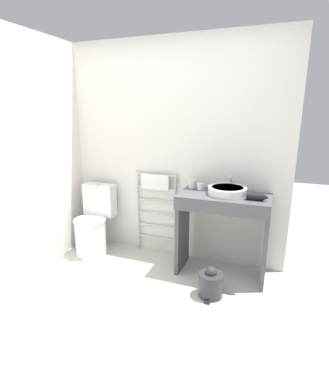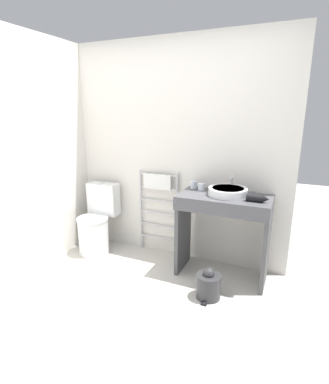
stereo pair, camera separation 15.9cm
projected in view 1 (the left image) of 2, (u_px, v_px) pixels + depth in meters
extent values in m
plane|color=beige|center=(105.00, 333.00, 2.36)|extent=(12.00, 12.00, 0.00)
cube|color=silver|center=(171.00, 153.00, 3.42)|extent=(2.64, 0.12, 2.45)
cube|color=silver|center=(32.00, 157.00, 3.13)|extent=(0.12, 2.19, 2.45)
cylinder|color=white|center=(91.00, 238.00, 3.60)|extent=(0.36, 0.36, 0.43)
cylinder|color=white|center=(89.00, 220.00, 3.54)|extent=(0.38, 0.38, 0.02)
cube|color=white|center=(100.00, 200.00, 3.70)|extent=(0.40, 0.16, 0.39)
cylinder|color=silver|center=(99.00, 184.00, 3.65)|extent=(0.05, 0.05, 0.01)
cylinder|color=silver|center=(138.00, 211.00, 3.66)|extent=(0.02, 0.02, 1.01)
cylinder|color=silver|center=(175.00, 215.00, 3.50)|extent=(0.02, 0.02, 1.01)
cylinder|color=silver|center=(156.00, 238.00, 3.67)|extent=(0.48, 0.02, 0.02)
cylinder|color=silver|center=(156.00, 226.00, 3.63)|extent=(0.48, 0.02, 0.02)
cylinder|color=silver|center=(156.00, 214.00, 3.58)|extent=(0.48, 0.02, 0.02)
cylinder|color=silver|center=(156.00, 201.00, 3.54)|extent=(0.48, 0.02, 0.02)
cylinder|color=silver|center=(156.00, 188.00, 3.50)|extent=(0.48, 0.02, 0.02)
cylinder|color=silver|center=(156.00, 175.00, 3.46)|extent=(0.48, 0.02, 0.02)
cube|color=white|center=(155.00, 182.00, 3.45)|extent=(0.34, 0.04, 0.17)
cube|color=#4C4C51|center=(224.00, 197.00, 2.99)|extent=(0.91, 0.48, 0.03)
cube|color=#4C4C51|center=(220.00, 210.00, 2.80)|extent=(0.91, 0.02, 0.10)
cube|color=#4C4C4F|center=(182.00, 231.00, 3.25)|extent=(0.04, 0.41, 0.84)
cube|color=#4C4C4F|center=(266.00, 244.00, 2.96)|extent=(0.04, 0.41, 0.84)
cylinder|color=white|center=(227.00, 191.00, 2.99)|extent=(0.38, 0.38, 0.08)
cylinder|color=silver|center=(227.00, 187.00, 2.98)|extent=(0.31, 0.31, 0.01)
cylinder|color=silver|center=(230.00, 183.00, 3.14)|extent=(0.02, 0.02, 0.16)
cylinder|color=silver|center=(230.00, 178.00, 3.09)|extent=(0.02, 0.09, 0.02)
cylinder|color=silver|center=(192.00, 184.00, 3.24)|extent=(0.07, 0.07, 0.08)
cylinder|color=silver|center=(200.00, 186.00, 3.16)|extent=(0.07, 0.07, 0.07)
cylinder|color=black|center=(255.00, 196.00, 2.80)|extent=(0.15, 0.07, 0.07)
cone|color=black|center=(266.00, 198.00, 2.77)|extent=(0.05, 0.06, 0.06)
cube|color=black|center=(252.00, 194.00, 2.89)|extent=(0.04, 0.09, 0.05)
cylinder|color=#333335|center=(211.00, 285.00, 2.80)|extent=(0.23, 0.23, 0.23)
sphere|color=#333335|center=(211.00, 272.00, 2.77)|extent=(0.10, 0.10, 0.10)
cube|color=black|center=(207.00, 302.00, 2.71)|extent=(0.05, 0.04, 0.02)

